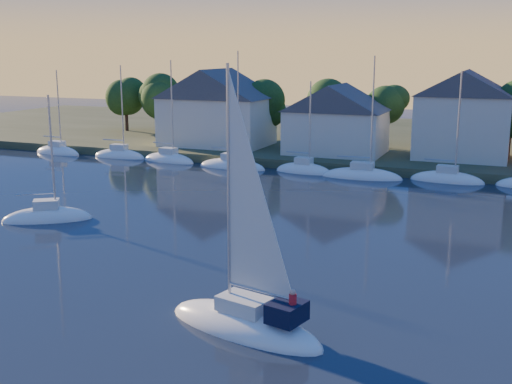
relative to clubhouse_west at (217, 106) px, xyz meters
The scene contains 9 objects.
shoreline_land 28.43m from the clubhouse_west, 37.69° to the left, with size 160.00×50.00×2.00m, color #343D24.
wooden_dock 23.56m from the clubhouse_west, 15.26° to the right, with size 120.00×3.00×1.00m, color brown.
clubhouse_west is the anchor object (origin of this frame).
clubhouse_centre 16.05m from the clubhouse_west, ahead, with size 11.55×8.40×8.08m.
clubhouse_east 30.02m from the clubhouse_west, ahead, with size 10.50×8.40×9.80m.
tree_line 24.55m from the clubhouse_west, 11.77° to the left, with size 93.40×5.40×8.90m.
moored_fleet 20.96m from the clubhouse_west, 26.56° to the right, with size 79.50×2.40×12.05m.
hero_sailboat 54.44m from the clubhouse_west, 62.84° to the right, with size 8.96×4.71×13.46m.
drifting_sailboat_left 36.28m from the clubhouse_west, 85.87° to the right, with size 6.85×5.67×10.76m.
Camera 1 is at (13.80, -15.97, 12.89)m, focal length 45.00 mm.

